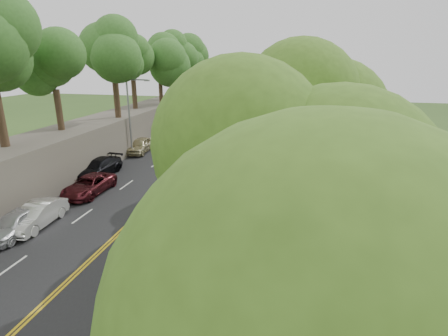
{
  "coord_description": "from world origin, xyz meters",
  "views": [
    {
      "loc": [
        6.44,
        -18.24,
        9.99
      ],
      "look_at": [
        0.5,
        8.0,
        1.4
      ],
      "focal_mm": 28.0,
      "sensor_mm": 36.0,
      "label": 1
    }
  ],
  "objects_px": {
    "streetlight": "(131,112)",
    "car_1": "(37,215)",
    "concrete_block": "(256,223)",
    "car_0": "(15,223)",
    "signpost": "(187,222)",
    "construction_barrel": "(284,135)",
    "car_2": "(89,185)",
    "painter_0": "(214,210)",
    "person_far": "(271,134)"
  },
  "relations": [
    {
      "from": "streetlight",
      "to": "person_far",
      "type": "height_order",
      "value": "streetlight"
    },
    {
      "from": "construction_barrel",
      "to": "car_2",
      "type": "relative_size",
      "value": 0.19
    },
    {
      "from": "car_2",
      "to": "painter_0",
      "type": "bearing_deg",
      "value": -13.73
    },
    {
      "from": "streetlight",
      "to": "car_0",
      "type": "xyz_separation_m",
      "value": [
        0.99,
        -17.02,
        -3.89
      ]
    },
    {
      "from": "streetlight",
      "to": "signpost",
      "type": "bearing_deg",
      "value": -55.92
    },
    {
      "from": "construction_barrel",
      "to": "painter_0",
      "type": "distance_m",
      "value": 24.87
    },
    {
      "from": "car_1",
      "to": "concrete_block",
      "type": "bearing_deg",
      "value": 7.96
    },
    {
      "from": "streetlight",
      "to": "car_2",
      "type": "height_order",
      "value": "streetlight"
    },
    {
      "from": "signpost",
      "to": "car_1",
      "type": "relative_size",
      "value": 0.71
    },
    {
      "from": "streetlight",
      "to": "construction_barrel",
      "type": "distance_m",
      "value": 19.28
    },
    {
      "from": "construction_barrel",
      "to": "streetlight",
      "type": "bearing_deg",
      "value": -141.59
    },
    {
      "from": "construction_barrel",
      "to": "car_1",
      "type": "distance_m",
      "value": 30.58
    },
    {
      "from": "concrete_block",
      "to": "car_2",
      "type": "distance_m",
      "value": 13.45
    },
    {
      "from": "signpost",
      "to": "painter_0",
      "type": "bearing_deg",
      "value": 84.31
    },
    {
      "from": "construction_barrel",
      "to": "car_1",
      "type": "bearing_deg",
      "value": -115.78
    },
    {
      "from": "construction_barrel",
      "to": "concrete_block",
      "type": "height_order",
      "value": "construction_barrel"
    },
    {
      "from": "car_0",
      "to": "person_far",
      "type": "xyz_separation_m",
      "value": [
        12.32,
        27.04,
        0.19
      ]
    },
    {
      "from": "streetlight",
      "to": "car_1",
      "type": "bearing_deg",
      "value": -84.72
    },
    {
      "from": "signpost",
      "to": "streetlight",
      "type": "bearing_deg",
      "value": 124.08
    },
    {
      "from": "streetlight",
      "to": "car_1",
      "type": "height_order",
      "value": "streetlight"
    },
    {
      "from": "streetlight",
      "to": "person_far",
      "type": "bearing_deg",
      "value": 37.0
    },
    {
      "from": "construction_barrel",
      "to": "painter_0",
      "type": "height_order",
      "value": "painter_0"
    },
    {
      "from": "concrete_block",
      "to": "car_0",
      "type": "distance_m",
      "value": 14.14
    },
    {
      "from": "construction_barrel",
      "to": "car_0",
      "type": "xyz_separation_m",
      "value": [
        -13.78,
        -28.72,
        0.23
      ]
    },
    {
      "from": "concrete_block",
      "to": "car_0",
      "type": "relative_size",
      "value": 0.28
    },
    {
      "from": "streetlight",
      "to": "car_2",
      "type": "relative_size",
      "value": 1.63
    },
    {
      "from": "signpost",
      "to": "car_2",
      "type": "xyz_separation_m",
      "value": [
        -10.05,
        6.66,
        -1.24
      ]
    },
    {
      "from": "construction_barrel",
      "to": "car_0",
      "type": "relative_size",
      "value": 0.23
    },
    {
      "from": "streetlight",
      "to": "concrete_block",
      "type": "bearing_deg",
      "value": -42.14
    },
    {
      "from": "concrete_block",
      "to": "painter_0",
      "type": "bearing_deg",
      "value": 175.48
    },
    {
      "from": "concrete_block",
      "to": "signpost",
      "type": "bearing_deg",
      "value": -129.11
    },
    {
      "from": "signpost",
      "to": "painter_0",
      "type": "xyz_separation_m",
      "value": [
        0.4,
        4.02,
        -1.03
      ]
    },
    {
      "from": "concrete_block",
      "to": "construction_barrel",
      "type": "bearing_deg",
      "value": 89.63
    },
    {
      "from": "car_1",
      "to": "person_far",
      "type": "bearing_deg",
      "value": 62.08
    },
    {
      "from": "signpost",
      "to": "car_0",
      "type": "relative_size",
      "value": 0.74
    },
    {
      "from": "car_2",
      "to": "concrete_block",
      "type": "bearing_deg",
      "value": -11.8
    },
    {
      "from": "car_1",
      "to": "car_2",
      "type": "distance_m",
      "value": 5.48
    },
    {
      "from": "car_0",
      "to": "concrete_block",
      "type": "bearing_deg",
      "value": 11.86
    },
    {
      "from": "signpost",
      "to": "construction_barrel",
      "type": "relative_size",
      "value": 3.26
    },
    {
      "from": "car_1",
      "to": "painter_0",
      "type": "xyz_separation_m",
      "value": [
        10.45,
        2.83,
        0.17
      ]
    },
    {
      "from": "streetlight",
      "to": "construction_barrel",
      "type": "relative_size",
      "value": 8.42
    },
    {
      "from": "car_1",
      "to": "person_far",
      "type": "xyz_separation_m",
      "value": [
        11.84,
        25.86,
        0.18
      ]
    },
    {
      "from": "signpost",
      "to": "person_far",
      "type": "distance_m",
      "value": 27.12
    },
    {
      "from": "car_2",
      "to": "signpost",
      "type": "bearing_deg",
      "value": -33.06
    },
    {
      "from": "car_1",
      "to": "car_2",
      "type": "xyz_separation_m",
      "value": [
        0.0,
        5.48,
        -0.04
      ]
    },
    {
      "from": "construction_barrel",
      "to": "concrete_block",
      "type": "relative_size",
      "value": 0.81
    },
    {
      "from": "streetlight",
      "to": "car_2",
      "type": "xyz_separation_m",
      "value": [
        1.46,
        -10.36,
        -3.92
      ]
    },
    {
      "from": "signpost",
      "to": "car_2",
      "type": "relative_size",
      "value": 0.63
    },
    {
      "from": "streetlight",
      "to": "construction_barrel",
      "type": "height_order",
      "value": "streetlight"
    },
    {
      "from": "car_0",
      "to": "car_1",
      "type": "bearing_deg",
      "value": 64.32
    }
  ]
}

